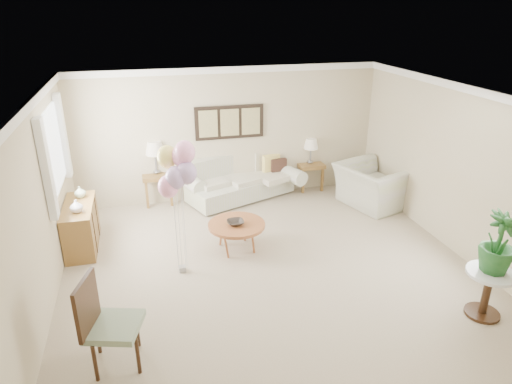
% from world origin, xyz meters
% --- Properties ---
extents(ground_plane, '(6.00, 6.00, 0.00)m').
position_xyz_m(ground_plane, '(0.00, 0.00, 0.00)').
color(ground_plane, tan).
extents(room_shell, '(6.04, 6.04, 2.60)m').
position_xyz_m(room_shell, '(-0.11, 0.09, 1.63)').
color(room_shell, '#C1B499').
rests_on(room_shell, ground).
extents(wall_art_triptych, '(1.35, 0.06, 0.65)m').
position_xyz_m(wall_art_triptych, '(0.00, 2.96, 1.55)').
color(wall_art_triptych, black).
rests_on(wall_art_triptych, ground).
extents(sofa, '(2.63, 1.59, 0.86)m').
position_xyz_m(sofa, '(0.17, 2.89, 0.34)').
color(sofa, beige).
rests_on(sofa, ground).
extents(end_table_left, '(0.57, 0.52, 0.63)m').
position_xyz_m(end_table_left, '(-1.46, 2.99, 0.52)').
color(end_table_left, brown).
rests_on(end_table_left, ground).
extents(end_table_right, '(0.53, 0.48, 0.58)m').
position_xyz_m(end_table_right, '(1.70, 2.94, 0.48)').
color(end_table_right, brown).
rests_on(end_table_right, ground).
extents(lamp_left, '(0.36, 0.36, 0.64)m').
position_xyz_m(lamp_left, '(-1.46, 2.99, 1.12)').
color(lamp_left, gray).
rests_on(lamp_left, end_table_left).
extents(lamp_right, '(0.30, 0.30, 0.53)m').
position_xyz_m(lamp_right, '(1.70, 2.94, 0.98)').
color(lamp_right, gray).
rests_on(lamp_right, end_table_right).
extents(coffee_table, '(0.91, 0.91, 0.46)m').
position_xyz_m(coffee_table, '(-0.35, 0.79, 0.42)').
color(coffee_table, brown).
rests_on(coffee_table, ground).
extents(decor_bowl, '(0.27, 0.27, 0.07)m').
position_xyz_m(decor_bowl, '(-0.38, 0.76, 0.49)').
color(decor_bowl, black).
rests_on(decor_bowl, coffee_table).
extents(armchair, '(1.40, 1.51, 0.81)m').
position_xyz_m(armchair, '(2.57, 1.84, 0.40)').
color(armchair, beige).
rests_on(armchair, ground).
extents(side_table, '(0.59, 0.59, 0.64)m').
position_xyz_m(side_table, '(2.33, -1.64, 0.48)').
color(side_table, silver).
rests_on(side_table, ground).
extents(potted_plant, '(0.55, 0.55, 0.78)m').
position_xyz_m(potted_plant, '(2.36, -1.62, 1.03)').
color(potted_plant, '#1A5420').
rests_on(potted_plant, side_table).
extents(accent_chair, '(0.67, 0.67, 1.11)m').
position_xyz_m(accent_chair, '(-2.24, -1.34, 0.58)').
color(accent_chair, gray).
rests_on(accent_chair, ground).
extents(credenza, '(0.46, 1.20, 0.74)m').
position_xyz_m(credenza, '(-2.76, 1.50, 0.37)').
color(credenza, brown).
rests_on(credenza, ground).
extents(vase_white, '(0.25, 0.25, 0.20)m').
position_xyz_m(vase_white, '(-2.74, 1.23, 0.84)').
color(vase_white, silver).
rests_on(vase_white, credenza).
extents(vase_sage, '(0.21, 0.21, 0.19)m').
position_xyz_m(vase_sage, '(-2.74, 1.83, 0.83)').
color(vase_sage, '#ADC3A1').
rests_on(vase_sage, credenza).
extents(balloon_cluster, '(0.54, 0.50, 2.01)m').
position_xyz_m(balloon_cluster, '(-1.25, 0.34, 1.63)').
color(balloon_cluster, gray).
rests_on(balloon_cluster, ground).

